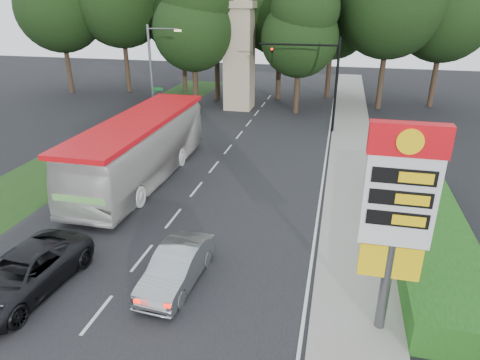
% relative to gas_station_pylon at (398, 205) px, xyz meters
% --- Properties ---
extents(ground, '(120.00, 120.00, 0.00)m').
position_rel_gas_station_pylon_xyz_m(ground, '(-9.20, -1.99, -4.45)').
color(ground, black).
rests_on(ground, ground).
extents(road_surface, '(14.00, 80.00, 0.02)m').
position_rel_gas_station_pylon_xyz_m(road_surface, '(-9.20, 10.01, -4.44)').
color(road_surface, black).
rests_on(road_surface, ground).
extents(sidewalk_right, '(3.00, 80.00, 0.12)m').
position_rel_gas_station_pylon_xyz_m(sidewalk_right, '(-0.70, 10.01, -4.39)').
color(sidewalk_right, gray).
rests_on(sidewalk_right, ground).
extents(grass_verge_left, '(5.00, 50.00, 0.02)m').
position_rel_gas_station_pylon_xyz_m(grass_verge_left, '(-18.70, 16.01, -4.44)').
color(grass_verge_left, '#193814').
rests_on(grass_verge_left, ground).
extents(hedge, '(3.00, 14.00, 1.20)m').
position_rel_gas_station_pylon_xyz_m(hedge, '(2.30, 6.01, -3.85)').
color(hedge, '#164F15').
rests_on(hedge, ground).
extents(gas_station_pylon, '(2.10, 0.45, 6.85)m').
position_rel_gas_station_pylon_xyz_m(gas_station_pylon, '(0.00, 0.00, 0.00)').
color(gas_station_pylon, '#59595E').
rests_on(gas_station_pylon, ground).
extents(traffic_signal_mast, '(6.10, 0.35, 7.20)m').
position_rel_gas_station_pylon_xyz_m(traffic_signal_mast, '(-3.52, 22.00, 0.22)').
color(traffic_signal_mast, black).
rests_on(traffic_signal_mast, ground).
extents(streetlight_signs, '(2.75, 0.98, 8.00)m').
position_rel_gas_station_pylon_xyz_m(streetlight_signs, '(-16.19, 20.01, -0.01)').
color(streetlight_signs, '#59595E').
rests_on(streetlight_signs, ground).
extents(monument, '(3.00, 3.00, 10.05)m').
position_rel_gas_station_pylon_xyz_m(monument, '(-11.20, 28.01, 0.66)').
color(monument, tan).
rests_on(monument, ground).
extents(tree_monument_left, '(7.28, 7.28, 14.30)m').
position_rel_gas_station_pylon_xyz_m(tree_monument_left, '(-15.20, 27.01, 4.23)').
color(tree_monument_left, '#2D2116').
rests_on(tree_monument_left, ground).
extents(tree_monument_right, '(6.72, 6.72, 13.20)m').
position_rel_gas_station_pylon_xyz_m(tree_monument_right, '(-5.70, 27.51, 3.56)').
color(tree_monument_right, '#2D2116').
rests_on(tree_monument_right, ground).
extents(transit_bus, '(3.08, 13.09, 3.65)m').
position_rel_gas_station_pylon_xyz_m(transit_bus, '(-12.70, 9.80, -2.63)').
color(transit_bus, silver).
rests_on(transit_bus, ground).
extents(sedan_silver, '(1.76, 4.41, 1.43)m').
position_rel_gas_station_pylon_xyz_m(sedan_silver, '(-7.19, 0.80, -3.74)').
color(sedan_silver, '#93969A').
rests_on(sedan_silver, ground).
extents(suv_charcoal, '(2.95, 5.69, 1.53)m').
position_rel_gas_station_pylon_xyz_m(suv_charcoal, '(-12.38, -0.93, -3.68)').
color(suv_charcoal, black).
rests_on(suv_charcoal, ground).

